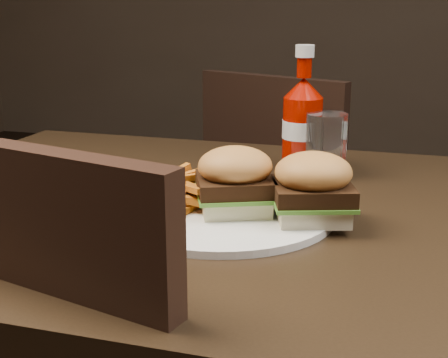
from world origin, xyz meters
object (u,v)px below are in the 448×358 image
(chair_far, at_px, (306,231))
(ketchup_bottle, at_px, (302,137))
(dining_table, at_px, (256,219))
(plate, at_px, (222,212))
(tumbler, at_px, (326,145))

(chair_far, relative_size, ketchup_bottle, 3.00)
(dining_table, height_order, ketchup_bottle, ketchup_bottle)
(plate, xyz_separation_m, tumbler, (0.11, 0.24, 0.05))
(dining_table, bearing_deg, ketchup_bottle, 83.06)
(dining_table, distance_m, tumbler, 0.22)
(plate, bearing_deg, ketchup_bottle, 76.81)
(chair_far, distance_m, ketchup_bottle, 0.66)
(dining_table, relative_size, plate, 3.82)
(dining_table, distance_m, ketchup_bottle, 0.24)
(plate, relative_size, ketchup_bottle, 2.29)
(tumbler, bearing_deg, plate, -115.05)
(dining_table, xyz_separation_m, tumbler, (0.07, 0.19, 0.08))
(chair_far, distance_m, plate, 0.87)
(chair_far, xyz_separation_m, ketchup_bottle, (0.07, -0.53, 0.38))
(dining_table, xyz_separation_m, ketchup_bottle, (0.03, 0.22, 0.08))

